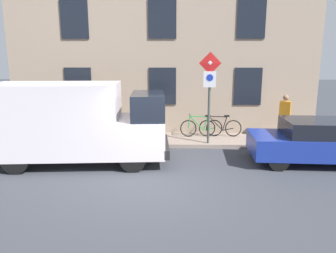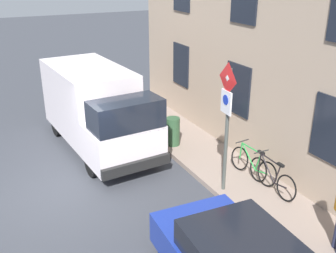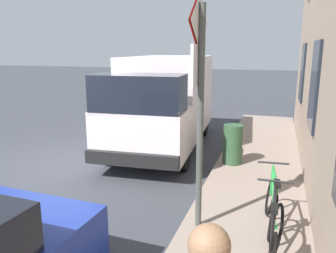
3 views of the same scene
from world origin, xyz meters
name	(u,v)px [view 3 (image 3 of 3)]	position (x,y,z in m)	size (l,w,h in m)	color
ground_plane	(64,169)	(0.00, 0.00, 0.00)	(80.00, 80.00, 0.00)	#373A41
sidewalk_slab	(253,190)	(4.24, 0.00, 0.07)	(1.85, 14.62, 0.14)	gray
sign_post_stacked	(199,81)	(3.53, -1.75, 2.29)	(0.17, 0.56, 3.18)	#474C47
delivery_van	(165,100)	(1.61, 2.51, 1.33)	(2.38, 5.46, 2.50)	silver
bicycle_black	(272,234)	(4.62, -2.33, 0.51)	(0.46, 1.71, 0.89)	black
bicycle_green	(273,207)	(4.62, -1.57, 0.51)	(0.46, 1.72, 0.89)	black
litter_bin	(233,144)	(3.67, 1.25, 0.59)	(0.44, 0.44, 0.90)	#2D5133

